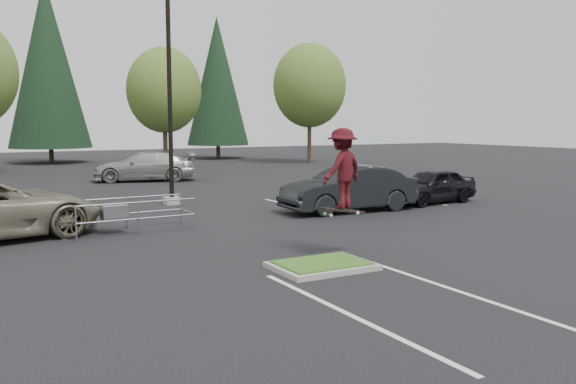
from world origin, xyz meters
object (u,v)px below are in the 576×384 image
decid_c (164,93)px  car_r_black (432,186)px  cart_corral (119,212)px  skateboarder (342,169)px  car_r_charc (349,189)px  decid_d (309,88)px  light_pole (170,89)px  conif_b (47,63)px  car_far_silver (146,166)px  conif_c (217,81)px

decid_c → car_r_black: decid_c is taller
cart_corral → skateboarder: (4.10, -5.67, 1.51)m
car_r_charc → car_r_black: 4.28m
car_r_charc → car_r_black: car_r_charc is taller
decid_d → car_r_charc: 26.90m
light_pole → skateboarder: size_ratio=4.70×
conif_b → car_far_silver: conif_b is taller
decid_c → cart_corral: bearing=-111.0°
decid_c → conif_c: size_ratio=0.67×
conif_b → cart_corral: bearing=-94.9°
cart_corral → car_far_silver: size_ratio=0.64×
conif_b → car_r_charc: size_ratio=2.84×
car_r_black → conif_c: bearing=166.9°
conif_c → cart_corral: size_ratio=3.47×
skateboarder → light_pole: bearing=-104.4°
conif_b → skateboarder: size_ratio=6.74×
conif_b → conif_c: 14.07m
decid_d → conif_c: 10.04m
light_pole → decid_d: bearing=46.3°
decid_d → skateboarder: decid_d is taller
car_r_charc → car_far_silver: size_ratio=0.91×
cart_corral → car_r_charc: 8.51m
decid_c → car_far_silver: 9.70m
conif_b → conif_c: conif_b is taller
light_pole → cart_corral: light_pole is taller
decid_d → conif_c: size_ratio=0.75×
decid_d → light_pole: bearing=-133.7°
decid_c → car_r_charc: size_ratio=1.64×
conif_b → car_r_black: bearing=-73.5°
conif_c → conif_b: bearing=175.9°
decid_c → conif_b: 12.51m
car_far_silver → car_r_charc: bearing=30.1°
car_r_charc → car_far_silver: car_r_charc is taller
decid_d → cart_corral: size_ratio=2.62×
car_r_charc → car_r_black: bearing=95.9°
car_far_silver → conif_b: bearing=-154.7°
decid_d → car_r_black: decid_d is taller
light_pole → conif_c: bearing=63.9°
decid_d → conif_b: (-17.99, 10.17, 1.94)m
light_pole → skateboarder: bearing=-86.4°
light_pole → skateboarder: light_pole is taller
decid_c → skateboarder: size_ratio=3.89×
cart_corral → skateboarder: size_ratio=1.67×
decid_c → conif_c: 12.65m
car_r_black → car_far_silver: bearing=-158.9°
decid_c → conif_c: bearing=50.4°
conif_c → car_r_charc: 34.10m
car_far_silver → skateboarder: bearing=14.8°
decid_c → car_r_charc: 23.26m
conif_c → skateboarder: conif_c is taller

